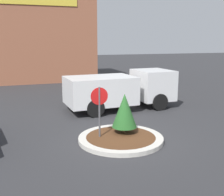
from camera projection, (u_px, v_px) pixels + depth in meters
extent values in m
plane|color=#2D2D30|center=(121.00, 141.00, 10.70)|extent=(120.00, 120.00, 0.00)
cylinder|color=#BCB7AD|center=(121.00, 139.00, 10.69)|extent=(3.23, 3.23, 0.16)
cylinder|color=#4C2D19|center=(121.00, 139.00, 10.69)|extent=(2.65, 2.65, 0.16)
cylinder|color=#4C4C51|center=(99.00, 114.00, 10.51)|extent=(0.07, 0.07, 2.07)
cylinder|color=#B71414|center=(99.00, 96.00, 10.37)|extent=(0.66, 0.03, 0.66)
cylinder|color=brown|center=(124.00, 130.00, 11.12)|extent=(0.08, 0.08, 0.24)
cone|color=#235623|center=(125.00, 110.00, 10.96)|extent=(0.98, 0.98, 1.33)
cube|color=silver|center=(153.00, 85.00, 16.12)|extent=(2.03, 2.33, 1.68)
cube|color=silver|center=(100.00, 90.00, 14.95)|extent=(3.70, 2.54, 1.45)
cube|color=black|center=(163.00, 79.00, 16.30)|extent=(0.15, 1.99, 0.59)
cylinder|color=black|center=(141.00, 95.00, 17.19)|extent=(0.93, 0.31, 0.92)
cylinder|color=black|center=(160.00, 102.00, 15.23)|extent=(0.93, 0.31, 0.92)
cylinder|color=black|center=(83.00, 100.00, 15.82)|extent=(0.93, 0.31, 0.92)
cylinder|color=black|center=(95.00, 108.00, 13.86)|extent=(0.93, 0.31, 0.92)
cube|color=#93563D|center=(27.00, 38.00, 26.10)|extent=(11.97, 6.00, 7.84)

